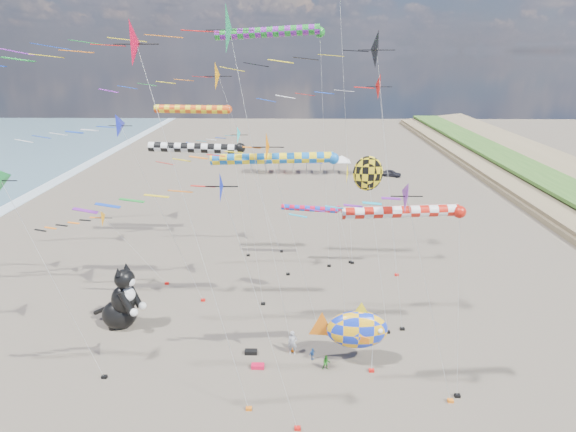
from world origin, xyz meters
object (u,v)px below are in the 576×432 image
(child_blue, at_px, (312,354))
(parked_car, at_px, (391,173))
(person_adult, at_px, (293,343))
(child_green, at_px, (326,363))
(fish_inflatable, at_px, (356,329))
(cat_inflatable, at_px, (120,295))

(child_blue, distance_m, parked_car, 52.87)
(person_adult, relative_size, child_green, 1.70)
(fish_inflatable, xyz_separation_m, child_blue, (-3.00, 0.27, -2.27))
(cat_inflatable, bearing_deg, child_green, 1.93)
(person_adult, height_order, parked_car, person_adult)
(child_blue, relative_size, parked_car, 0.27)
(cat_inflatable, bearing_deg, person_adult, 5.54)
(fish_inflatable, xyz_separation_m, person_adult, (-4.42, 0.88, -1.80))
(fish_inflatable, bearing_deg, child_green, -158.97)
(child_green, bearing_deg, child_blue, 127.61)
(child_green, distance_m, child_blue, 1.42)
(cat_inflatable, relative_size, fish_inflatable, 0.98)
(cat_inflatable, height_order, parked_car, cat_inflatable)
(fish_inflatable, bearing_deg, parked_car, 75.98)
(child_blue, bearing_deg, child_green, -85.82)
(child_green, bearing_deg, cat_inflatable, 158.78)
(person_adult, bearing_deg, child_blue, -23.24)
(cat_inflatable, xyz_separation_m, person_adult, (13.60, -3.40, -1.83))
(child_blue, bearing_deg, person_adult, 119.85)
(cat_inflatable, height_order, child_blue, cat_inflatable)
(fish_inflatable, distance_m, child_green, 3.11)
(fish_inflatable, height_order, parked_car, fish_inflatable)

